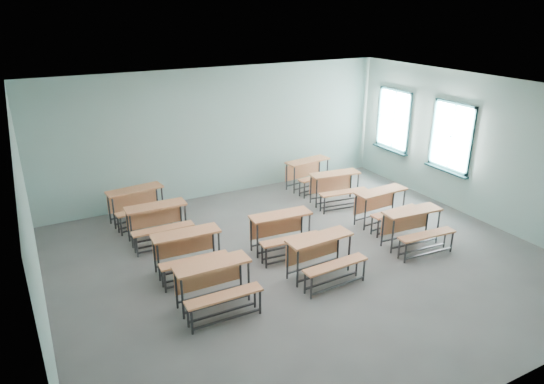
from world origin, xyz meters
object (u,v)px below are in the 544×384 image
Objects in this scene: desk_unit_r0c2 at (415,224)px; desk_unit_r1c2 at (384,203)px; desk_unit_r2c2 at (337,184)px; desk_unit_r3c0 at (137,201)px; desk_unit_r0c0 at (215,280)px; desk_unit_r3c2 at (310,170)px; desk_unit_r1c0 at (188,247)px; desk_unit_r2c0 at (158,218)px; desk_unit_r0c1 at (323,252)px; desk_unit_r1c1 at (283,228)px.

desk_unit_r0c2 is 1.02× the size of desk_unit_r1c2.
desk_unit_r2c2 is 4.68m from desk_unit_r3c0.
desk_unit_r0c0 is 5.01m from desk_unit_r2c2.
desk_unit_r0c2 is 0.97× the size of desk_unit_r3c2.
desk_unit_r3c0 is at bearing 98.77° from desk_unit_r1c0.
desk_unit_r1c0 is at bearing 169.45° from desk_unit_r0c2.
desk_unit_r0c2 is at bearing -100.97° from desk_unit_r1c2.
desk_unit_r2c0 and desk_unit_r2c2 have the same top height.
desk_unit_r3c2 is at bearing -6.96° from desk_unit_r3c0.
desk_unit_r1c0 is 1.50m from desk_unit_r2c0.
desk_unit_r2c0 is at bearing 98.01° from desk_unit_r1c0.
desk_unit_r0c2 is 0.98× the size of desk_unit_r2c2.
desk_unit_r2c2 is at bearing 33.10° from desk_unit_r0c0.
desk_unit_r0c1 is 4.47m from desk_unit_r3c2.
desk_unit_r1c0 is (-4.31, 1.15, 0.00)m from desk_unit_r0c2.
desk_unit_r1c1 is (-2.41, 1.06, 0.00)m from desk_unit_r0c2.
desk_unit_r2c0 is (-4.45, 2.64, 0.00)m from desk_unit_r0c2.
desk_unit_r1c0 is at bearing 145.62° from desk_unit_r0c1.
desk_unit_r0c0 is at bearing -174.21° from desk_unit_r0c2.
desk_unit_r0c1 is 0.96× the size of desk_unit_r3c0.
desk_unit_r3c0 is at bearing 148.56° from desk_unit_r1c2.
desk_unit_r0c0 is at bearing 177.05° from desk_unit_r0c1.
desk_unit_r3c2 is (4.51, -0.00, 0.00)m from desk_unit_r3c0.
desk_unit_r0c2 and desk_unit_r1c2 have the same top height.
desk_unit_r3c2 is (4.23, 2.63, 0.00)m from desk_unit_r1c0.
desk_unit_r1c2 is at bearing -91.80° from desk_unit_r3c2.
desk_unit_r3c2 is (-0.01, 1.19, 0.00)m from desk_unit_r2c2.
desk_unit_r0c2 is 2.64m from desk_unit_r1c1.
desk_unit_r1c2 is (0.17, 1.14, 0.00)m from desk_unit_r0c2.
desk_unit_r0c1 is 0.96× the size of desk_unit_r3c2.
desk_unit_r2c2 is (4.24, 1.44, 0.00)m from desk_unit_r1c0.
desk_unit_r0c1 and desk_unit_r1c0 have the same top height.
desk_unit_r1c0 is (-2.04, 1.27, 0.00)m from desk_unit_r0c1.
desk_unit_r0c1 and desk_unit_r3c0 have the same top height.
desk_unit_r3c2 is at bearing 43.25° from desk_unit_r0c0.
desk_unit_r1c0 is 2.65m from desk_unit_r3c0.
desk_unit_r1c2 is 0.95× the size of desk_unit_r3c2.
desk_unit_r0c2 is (2.27, 0.12, 0.00)m from desk_unit_r0c1.
desk_unit_r2c2 is (-0.24, 1.45, 0.00)m from desk_unit_r1c2.
desk_unit_r3c0 is at bearing 172.72° from desk_unit_r3c2.
desk_unit_r0c1 is 3.52m from desk_unit_r2c0.
desk_unit_r0c0 is 0.94× the size of desk_unit_r3c0.
desk_unit_r1c0 is 0.96× the size of desk_unit_r3c0.
desk_unit_r0c2 is at bearing 1.96° from desk_unit_r0c0.
desk_unit_r0c0 and desk_unit_r1c2 have the same top height.
desk_unit_r1c1 is at bearing -140.11° from desk_unit_r2c2.
desk_unit_r2c0 is at bearing 146.11° from desk_unit_r1c1.
desk_unit_r0c2 is 1.04× the size of desk_unit_r2c0.
desk_unit_r3c2 is (-0.25, 2.64, 0.00)m from desk_unit_r1c2.
desk_unit_r3c0 is (-0.28, 2.64, 0.00)m from desk_unit_r1c0.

